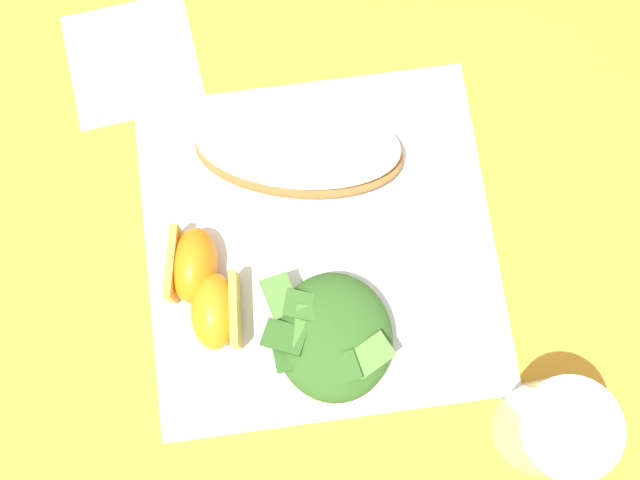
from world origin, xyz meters
TOP-DOWN VIEW (x-y plane):
  - ground at (0.00, 0.00)m, footprint 3.00×3.00m
  - white_plate at (0.00, 0.00)m, footprint 0.28×0.28m
  - cheesy_pizza_bread at (-0.07, -0.01)m, footprint 0.12×0.18m
  - green_salad_pile at (0.08, -0.00)m, footprint 0.10×0.10m
  - orange_wedge_front at (0.01, -0.10)m, footprint 0.07×0.05m
  - orange_wedge_middle at (0.05, -0.09)m, footprint 0.06×0.04m
  - paper_napkin at (-0.19, -0.14)m, footprint 0.12×0.12m
  - drinking_clear_cup at (0.17, 0.15)m, footprint 0.07×0.07m

SIDE VIEW (x-z plane):
  - ground at x=0.00m, z-range 0.00..0.00m
  - paper_napkin at x=-0.19m, z-range 0.00..0.00m
  - white_plate at x=0.00m, z-range 0.00..0.02m
  - cheesy_pizza_bread at x=-0.07m, z-range 0.02..0.05m
  - orange_wedge_front at x=0.01m, z-range 0.02..0.06m
  - orange_wedge_middle at x=0.05m, z-range 0.02..0.06m
  - green_salad_pile at x=0.08m, z-range 0.01..0.06m
  - drinking_clear_cup at x=0.17m, z-range 0.00..0.09m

